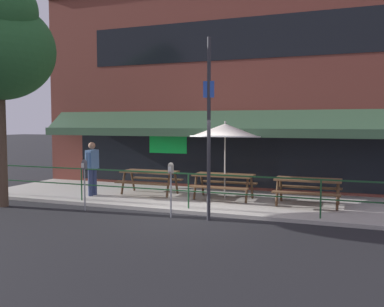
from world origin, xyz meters
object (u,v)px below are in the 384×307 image
(parking_meter_near, at_px, (84,169))
(street_sign_pole, at_px, (209,128))
(patio_umbrella_centre, at_px, (225,131))
(parking_meter_far, at_px, (171,173))
(picnic_table_right, at_px, (308,184))
(picnic_table_centre, at_px, (224,179))
(pedestrian_walking, at_px, (92,166))
(picnic_table_left, at_px, (150,176))

(parking_meter_near, relative_size, street_sign_pole, 0.32)
(patio_umbrella_centre, bearing_deg, street_sign_pole, -82.47)
(patio_umbrella_centre, relative_size, parking_meter_far, 1.67)
(picnic_table_right, relative_size, patio_umbrella_centre, 0.76)
(picnic_table_right, height_order, patio_umbrella_centre, patio_umbrella_centre)
(picnic_table_centre, bearing_deg, patio_umbrella_centre, 90.00)
(picnic_table_centre, height_order, patio_umbrella_centre, patio_umbrella_centre)
(parking_meter_near, bearing_deg, picnic_table_centre, 37.48)
(parking_meter_near, bearing_deg, pedestrian_walking, 117.57)
(pedestrian_walking, bearing_deg, street_sign_pole, -19.60)
(picnic_table_right, height_order, parking_meter_far, parking_meter_far)
(parking_meter_near, bearing_deg, picnic_table_right, 22.12)
(parking_meter_far, bearing_deg, picnic_table_centre, 75.11)
(patio_umbrella_centre, bearing_deg, parking_meter_near, -141.09)
(patio_umbrella_centre, bearing_deg, picnic_table_left, -177.22)
(picnic_table_right, xyz_separation_m, pedestrian_walking, (-6.63, -0.68, 0.35))
(street_sign_pole, bearing_deg, picnic_table_centre, 97.93)
(picnic_table_left, relative_size, parking_meter_near, 1.27)
(picnic_table_left, xyz_separation_m, picnic_table_centre, (2.50, -0.01, 0.00))
(parking_meter_far, bearing_deg, picnic_table_right, 36.32)
(picnic_table_centre, xyz_separation_m, pedestrian_walking, (-4.12, -0.84, 0.35))
(picnic_table_centre, height_order, picnic_table_right, same)
(pedestrian_walking, relative_size, parking_meter_far, 1.20)
(patio_umbrella_centre, distance_m, pedestrian_walking, 4.38)
(street_sign_pole, bearing_deg, pedestrian_walking, 160.40)
(picnic_table_centre, height_order, pedestrian_walking, pedestrian_walking)
(picnic_table_left, xyz_separation_m, parking_meter_far, (1.84, -2.49, 0.44))
(picnic_table_left, height_order, parking_meter_far, parking_meter_far)
(picnic_table_left, relative_size, picnic_table_right, 1.00)
(parking_meter_far, height_order, street_sign_pole, street_sign_pole)
(picnic_table_left, relative_size, street_sign_pole, 0.40)
(parking_meter_far, bearing_deg, picnic_table_left, 126.53)
(pedestrian_walking, distance_m, street_sign_pole, 4.90)
(picnic_table_right, distance_m, patio_umbrella_centre, 2.92)
(picnic_table_right, xyz_separation_m, patio_umbrella_centre, (-2.50, 0.29, 1.47))
(street_sign_pole, bearing_deg, parking_meter_far, -176.77)
(picnic_table_right, relative_size, street_sign_pole, 0.40)
(picnic_table_left, height_order, picnic_table_centre, same)
(picnic_table_left, distance_m, parking_meter_far, 3.13)
(patio_umbrella_centre, bearing_deg, pedestrian_walking, -166.78)
(patio_umbrella_centre, xyz_separation_m, street_sign_pole, (0.34, -2.56, 0.13))
(pedestrian_walking, distance_m, parking_meter_near, 1.87)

